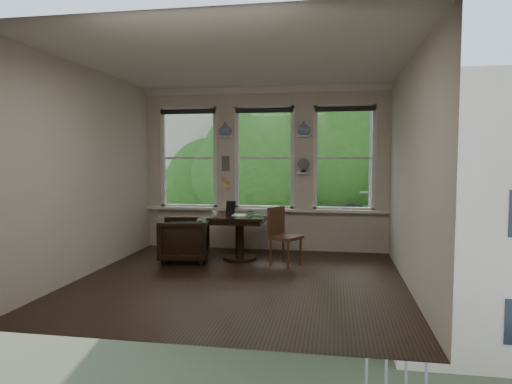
% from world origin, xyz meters
% --- Properties ---
extents(ground, '(4.50, 4.50, 0.00)m').
position_xyz_m(ground, '(0.00, 0.00, 0.00)').
color(ground, black).
rests_on(ground, ground).
extents(ceiling, '(4.50, 4.50, 0.00)m').
position_xyz_m(ceiling, '(0.00, 0.00, 3.00)').
color(ceiling, silver).
rests_on(ceiling, ground).
extents(wall_back, '(4.50, 0.00, 4.50)m').
position_xyz_m(wall_back, '(0.00, 2.25, 1.50)').
color(wall_back, beige).
rests_on(wall_back, ground).
extents(wall_front, '(4.50, 0.00, 4.50)m').
position_xyz_m(wall_front, '(0.00, -2.25, 1.50)').
color(wall_front, beige).
rests_on(wall_front, ground).
extents(wall_left, '(0.00, 4.50, 4.50)m').
position_xyz_m(wall_left, '(-2.25, 0.00, 1.50)').
color(wall_left, beige).
rests_on(wall_left, ground).
extents(wall_right, '(0.00, 4.50, 4.50)m').
position_xyz_m(wall_right, '(2.25, 0.00, 1.50)').
color(wall_right, beige).
rests_on(wall_right, ground).
extents(window_left, '(1.10, 0.12, 1.90)m').
position_xyz_m(window_left, '(-1.45, 2.25, 1.70)').
color(window_left, white).
rests_on(window_left, ground).
extents(window_center, '(1.10, 0.12, 1.90)m').
position_xyz_m(window_center, '(0.00, 2.25, 1.70)').
color(window_center, white).
rests_on(window_center, ground).
extents(window_right, '(1.10, 0.12, 1.90)m').
position_xyz_m(window_right, '(1.45, 2.25, 1.70)').
color(window_right, white).
rests_on(window_right, ground).
extents(shelf_left, '(0.26, 0.16, 0.03)m').
position_xyz_m(shelf_left, '(-0.72, 2.15, 2.10)').
color(shelf_left, white).
rests_on(shelf_left, ground).
extents(shelf_right, '(0.26, 0.16, 0.03)m').
position_xyz_m(shelf_right, '(0.72, 2.15, 2.10)').
color(shelf_right, white).
rests_on(shelf_right, ground).
extents(intercom, '(0.14, 0.06, 0.28)m').
position_xyz_m(intercom, '(-0.72, 2.18, 1.60)').
color(intercom, '#59544F').
rests_on(intercom, ground).
extents(sticky_notes, '(0.16, 0.01, 0.24)m').
position_xyz_m(sticky_notes, '(-0.72, 2.19, 1.25)').
color(sticky_notes, pink).
rests_on(sticky_notes, ground).
extents(desk_fan, '(0.20, 0.20, 0.24)m').
position_xyz_m(desk_fan, '(0.72, 2.13, 1.53)').
color(desk_fan, '#59544F').
rests_on(desk_fan, ground).
extents(vase_left, '(0.24, 0.24, 0.25)m').
position_xyz_m(vase_left, '(-0.72, 2.15, 2.24)').
color(vase_left, silver).
rests_on(vase_left, shelf_left).
extents(vase_right, '(0.24, 0.24, 0.25)m').
position_xyz_m(vase_right, '(0.72, 2.15, 2.24)').
color(vase_right, silver).
rests_on(vase_right, shelf_right).
extents(table, '(0.90, 0.90, 0.75)m').
position_xyz_m(table, '(-0.27, 1.27, 0.38)').
color(table, black).
rests_on(table, ground).
extents(armchair_left, '(0.92, 0.91, 0.72)m').
position_xyz_m(armchair_left, '(-1.15, 0.99, 0.36)').
color(armchair_left, black).
rests_on(armchair_left, ground).
extents(cushion_red, '(0.45, 0.45, 0.06)m').
position_xyz_m(cushion_red, '(-1.15, 0.99, 0.45)').
color(cushion_red, maroon).
rests_on(cushion_red, armchair_left).
extents(side_chair_right, '(0.57, 0.57, 0.92)m').
position_xyz_m(side_chair_right, '(0.53, 0.99, 0.46)').
color(side_chair_right, '#4C261B').
rests_on(side_chair_right, ground).
extents(laptop, '(0.37, 0.30, 0.03)m').
position_xyz_m(laptop, '(0.10, 1.11, 0.76)').
color(laptop, black).
rests_on(laptop, table).
extents(mug, '(0.12, 0.12, 0.09)m').
position_xyz_m(mug, '(-0.64, 1.03, 0.80)').
color(mug, white).
rests_on(mug, table).
extents(drinking_glass, '(0.15, 0.15, 0.11)m').
position_xyz_m(drinking_glass, '(-0.06, 1.03, 0.80)').
color(drinking_glass, white).
rests_on(drinking_glass, table).
extents(tablet, '(0.17, 0.10, 0.22)m').
position_xyz_m(tablet, '(-0.46, 1.42, 0.86)').
color(tablet, black).
rests_on(tablet, table).
extents(papers, '(0.24, 0.31, 0.00)m').
position_xyz_m(papers, '(-0.29, 1.28, 0.75)').
color(papers, silver).
rests_on(papers, table).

